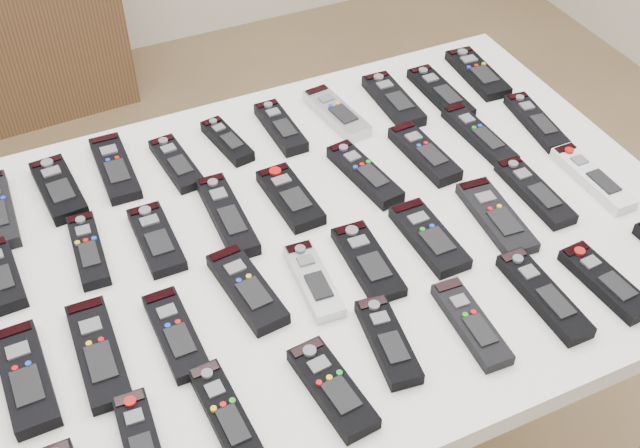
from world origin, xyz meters
name	(u,v)px	position (x,y,z in m)	size (l,w,h in m)	color
table	(320,256)	(0.10, -0.05, 0.72)	(1.25, 0.88, 0.78)	white
remote_1	(59,189)	(-0.28, 0.24, 0.79)	(0.06, 0.17, 0.02)	black
remote_2	(115,168)	(-0.18, 0.26, 0.79)	(0.06, 0.19, 0.02)	black
remote_3	(176,163)	(-0.07, 0.23, 0.79)	(0.05, 0.16, 0.02)	black
remote_4	(227,141)	(0.04, 0.25, 0.79)	(0.04, 0.14, 0.02)	black
remote_5	(281,127)	(0.15, 0.24, 0.79)	(0.05, 0.16, 0.02)	black
remote_6	(336,113)	(0.27, 0.24, 0.79)	(0.05, 0.17, 0.02)	#B7B7BC
remote_7	(393,100)	(0.39, 0.23, 0.79)	(0.06, 0.18, 0.02)	black
remote_8	(440,93)	(0.50, 0.22, 0.79)	(0.05, 0.19, 0.02)	black
remote_9	(478,73)	(0.61, 0.25, 0.79)	(0.06, 0.18, 0.02)	black
remote_10	(0,276)	(-0.41, 0.07, 0.79)	(0.06, 0.15, 0.02)	black
remote_11	(88,250)	(-0.27, 0.07, 0.79)	(0.05, 0.17, 0.02)	black
remote_12	(156,239)	(-0.16, 0.05, 0.79)	(0.06, 0.16, 0.02)	black
remote_13	(227,216)	(-0.03, 0.05, 0.79)	(0.05, 0.20, 0.02)	black
remote_14	(290,197)	(0.08, 0.05, 0.79)	(0.06, 0.16, 0.02)	black
remote_15	(364,174)	(0.23, 0.05, 0.79)	(0.05, 0.18, 0.02)	black
remote_16	(424,153)	(0.36, 0.06, 0.79)	(0.05, 0.17, 0.02)	black
remote_17	(479,136)	(0.49, 0.06, 0.79)	(0.05, 0.20, 0.02)	black
remote_18	(536,122)	(0.61, 0.05, 0.79)	(0.05, 0.18, 0.02)	black
remote_19	(26,378)	(-0.41, -0.15, 0.79)	(0.06, 0.19, 0.02)	black
remote_20	(98,353)	(-0.30, -0.15, 0.79)	(0.06, 0.20, 0.02)	black
remote_21	(176,334)	(-0.19, -0.16, 0.79)	(0.05, 0.17, 0.02)	black
remote_22	(247,289)	(-0.06, -0.12, 0.79)	(0.06, 0.18, 0.02)	black
remote_23	(314,280)	(0.04, -0.15, 0.79)	(0.05, 0.16, 0.02)	#B7B7BC
remote_24	(368,261)	(0.14, -0.15, 0.79)	(0.06, 0.17, 0.02)	black
remote_25	(429,237)	(0.25, -0.14, 0.79)	(0.06, 0.17, 0.02)	black
remote_26	(496,217)	(0.39, -0.15, 0.79)	(0.06, 0.18, 0.02)	black
remote_27	(535,192)	(0.48, -0.12, 0.79)	(0.05, 0.18, 0.02)	black
remote_28	(593,178)	(0.60, -0.13, 0.79)	(0.05, 0.19, 0.02)	silver
remote_30	(141,443)	(-0.29, -0.32, 0.79)	(0.05, 0.16, 0.02)	black
remote_31	(226,415)	(-0.17, -0.33, 0.79)	(0.05, 0.18, 0.02)	black
remote_32	(332,388)	(-0.02, -0.35, 0.79)	(0.06, 0.17, 0.02)	black
remote_33	(388,341)	(0.09, -0.31, 0.79)	(0.05, 0.16, 0.02)	black
remote_34	(471,323)	(0.22, -0.33, 0.79)	(0.05, 0.17, 0.02)	black
remote_35	(544,295)	(0.35, -0.33, 0.79)	(0.05, 0.19, 0.02)	black
remote_36	(605,282)	(0.45, -0.35, 0.79)	(0.05, 0.16, 0.02)	black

